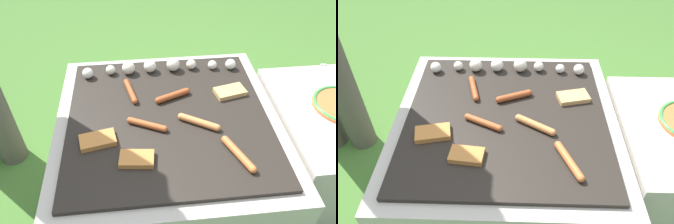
% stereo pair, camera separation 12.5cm
% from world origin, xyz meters
% --- Properties ---
extents(ground_plane, '(14.00, 14.00, 0.00)m').
position_xyz_m(ground_plane, '(0.00, 0.00, 0.00)').
color(ground_plane, '#3D6628').
extents(grill, '(0.87, 0.87, 0.39)m').
position_xyz_m(grill, '(0.00, 0.00, 0.19)').
color(grill, '#B2AA9E').
rests_on(grill, ground_plane).
extents(side_ledge, '(0.51, 0.60, 0.39)m').
position_xyz_m(side_ledge, '(0.70, -0.03, 0.19)').
color(side_ledge, '#B2AA9E').
rests_on(side_ledge, ground_plane).
extents(sausage_mid_right, '(0.15, 0.10, 0.03)m').
position_xyz_m(sausage_mid_right, '(0.11, -0.06, 0.40)').
color(sausage_mid_right, '#C6753D').
rests_on(sausage_mid_right, grill).
extents(sausage_back_right, '(0.09, 0.17, 0.03)m').
position_xyz_m(sausage_back_right, '(0.22, -0.23, 0.40)').
color(sausage_back_right, '#B7602D').
rests_on(sausage_back_right, grill).
extents(sausage_mid_left, '(0.15, 0.08, 0.03)m').
position_xyz_m(sausage_mid_left, '(0.03, 0.10, 0.40)').
color(sausage_mid_left, '#93421E').
rests_on(sausage_mid_left, grill).
extents(sausage_front_center, '(0.15, 0.08, 0.02)m').
position_xyz_m(sausage_front_center, '(-0.08, -0.05, 0.40)').
color(sausage_front_center, '#A34C23').
rests_on(sausage_front_center, grill).
extents(sausage_front_right, '(0.06, 0.16, 0.02)m').
position_xyz_m(sausage_front_right, '(-0.14, 0.15, 0.40)').
color(sausage_front_right, '#93421E').
rests_on(sausage_front_right, grill).
extents(bread_slice_left, '(0.14, 0.10, 0.02)m').
position_xyz_m(bread_slice_left, '(0.27, 0.11, 0.40)').
color(bread_slice_left, tan).
rests_on(bread_slice_left, grill).
extents(bread_slice_center, '(0.14, 0.10, 0.02)m').
position_xyz_m(bread_slice_center, '(-0.26, -0.11, 0.40)').
color(bread_slice_center, '#B27033').
rests_on(bread_slice_center, grill).
extents(bread_slice_right, '(0.12, 0.08, 0.02)m').
position_xyz_m(bread_slice_right, '(-0.13, -0.21, 0.40)').
color(bread_slice_right, '#B27033').
rests_on(bread_slice_right, grill).
extents(mushroom_row, '(0.69, 0.07, 0.06)m').
position_xyz_m(mushroom_row, '(-0.01, 0.30, 0.42)').
color(mushroom_row, silver).
rests_on(mushroom_row, grill).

